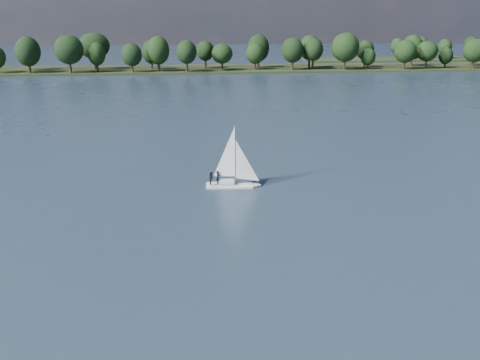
% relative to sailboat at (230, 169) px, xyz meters
% --- Properties ---
extents(ground, '(700.00, 700.00, 0.00)m').
position_rel_sailboat_xyz_m(ground, '(12.01, 59.70, -2.46)').
color(ground, '#233342').
rests_on(ground, ground).
extents(far_shore, '(660.00, 40.00, 1.50)m').
position_rel_sailboat_xyz_m(far_shore, '(12.01, 171.70, -2.46)').
color(far_shore, black).
rests_on(far_shore, ground).
extents(sailboat, '(6.83, 2.38, 8.82)m').
position_rel_sailboat_xyz_m(sailboat, '(0.00, 0.00, 0.00)').
color(sailboat, white).
rests_on(sailboat, ground).
extents(treeline, '(563.24, 73.71, 18.44)m').
position_rel_sailboat_xyz_m(treeline, '(3.00, 167.82, 5.63)').
color(treeline, black).
rests_on(treeline, ground).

